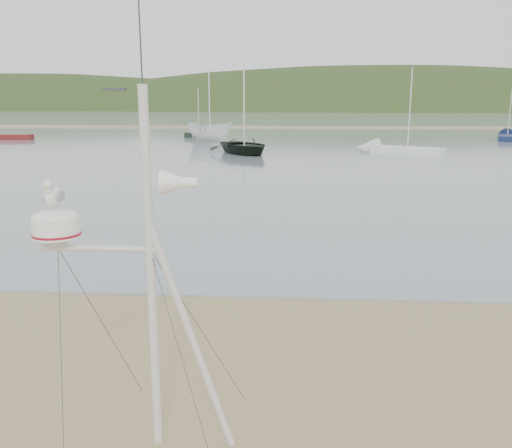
# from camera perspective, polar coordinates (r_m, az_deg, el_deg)

# --- Properties ---
(ground) EXTENTS (560.00, 560.00, 0.00)m
(ground) POSITION_cam_1_polar(r_m,az_deg,el_deg) (7.57, -21.25, -17.65)
(ground) COLOR #8D7851
(ground) RESTS_ON ground
(water) EXTENTS (560.00, 256.00, 0.04)m
(water) POSITION_cam_1_polar(r_m,az_deg,el_deg) (137.94, 2.56, 11.36)
(water) COLOR gray
(water) RESTS_ON ground
(sandbar) EXTENTS (560.00, 7.00, 0.07)m
(sandbar) POSITION_cam_1_polar(r_m,az_deg,el_deg) (76.00, 1.51, 10.15)
(sandbar) COLOR #8D7851
(sandbar) RESTS_ON water
(hill_ridge) EXTENTS (620.00, 180.00, 80.00)m
(hill_ridge) POSITION_cam_1_polar(r_m,az_deg,el_deg) (242.49, 7.47, 7.26)
(hill_ridge) COLOR #223515
(hill_ridge) RESTS_ON ground
(far_cottages) EXTENTS (294.40, 6.30, 8.00)m
(far_cottages) POSITION_cam_1_polar(r_m,az_deg,el_deg) (201.85, 3.85, 12.96)
(far_cottages) COLOR white
(far_cottages) RESTS_ON ground
(mast_rig) EXTENTS (2.10, 2.24, 4.73)m
(mast_rig) POSITION_cam_1_polar(r_m,az_deg,el_deg) (6.04, -11.31, -12.79)
(mast_rig) COLOR silver
(mast_rig) RESTS_ON ground
(boat_dark) EXTENTS (3.88, 2.90, 5.38)m
(boat_dark) POSITION_cam_1_polar(r_m,az_deg,el_deg) (38.32, -1.27, 11.40)
(boat_dark) COLOR black
(boat_dark) RESTS_ON water
(boat_white) EXTENTS (2.64, 2.62, 4.96)m
(boat_white) POSITION_cam_1_polar(r_m,az_deg,el_deg) (47.58, -4.91, 11.40)
(boat_white) COLOR silver
(boat_white) RESTS_ON water
(sailboat_white_near) EXTENTS (6.25, 4.74, 6.39)m
(sailboat_white_near) POSITION_cam_1_polar(r_m,az_deg,el_deg) (40.16, 13.46, 7.66)
(sailboat_white_near) COLOR silver
(sailboat_white_near) RESTS_ON ground
(sailboat_dark_mid) EXTENTS (2.87, 5.28, 5.18)m
(sailboat_dark_mid) POSITION_cam_1_polar(r_m,az_deg,el_deg) (58.14, -5.46, 9.47)
(sailboat_dark_mid) COLOR black
(sailboat_dark_mid) RESTS_ON ground
(dinghy_red_far) EXTENTS (4.66, 1.25, 1.13)m
(dinghy_red_far) POSITION_cam_1_polar(r_m,az_deg,el_deg) (57.83, -25.04, 8.30)
(dinghy_red_far) COLOR maroon
(dinghy_red_far) RESTS_ON ground
(sailboat_blue_far) EXTENTS (3.53, 6.57, 6.39)m
(sailboat_blue_far) POSITION_cam_1_polar(r_m,az_deg,el_deg) (58.41, 24.89, 8.36)
(sailboat_blue_far) COLOR #111C3E
(sailboat_blue_far) RESTS_ON ground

